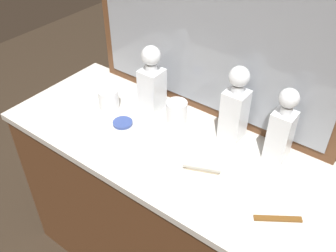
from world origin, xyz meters
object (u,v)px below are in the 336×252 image
at_px(crystal_decanter_far_right, 235,110).
at_px(crystal_decanter_front, 152,84).
at_px(silver_brush_front, 203,164).
at_px(crystal_tumbler_far_left, 109,100).
at_px(porcelain_dish, 123,123).
at_px(tortoiseshell_comb, 278,219).
at_px(crystal_decanter_rear, 281,132).
at_px(crystal_tumbler_left, 177,113).

relative_size(crystal_decanter_far_right, crystal_decanter_front, 1.06).
bearing_deg(silver_brush_front, crystal_decanter_far_right, 90.88).
bearing_deg(crystal_tumbler_far_left, crystal_decanter_far_right, 15.45).
xyz_separation_m(crystal_decanter_front, silver_brush_front, (0.37, -0.18, -0.10)).
bearing_deg(porcelain_dish, tortoiseshell_comb, -5.59).
height_order(crystal_decanter_front, crystal_tumbler_far_left, crystal_decanter_front).
bearing_deg(crystal_decanter_front, porcelain_dish, -98.13).
bearing_deg(crystal_decanter_front, crystal_tumbler_far_left, -143.84).
distance_m(silver_brush_front, porcelain_dish, 0.40).
xyz_separation_m(crystal_decanter_rear, silver_brush_front, (-0.18, -0.21, -0.10)).
height_order(crystal_decanter_rear, crystal_tumbler_left, crystal_decanter_rear).
bearing_deg(silver_brush_front, crystal_tumbler_far_left, 172.50).
distance_m(crystal_tumbler_left, silver_brush_front, 0.28).
height_order(crystal_decanter_rear, crystal_decanter_far_right, crystal_decanter_far_right).
xyz_separation_m(crystal_tumbler_far_left, silver_brush_front, (0.52, -0.07, -0.03)).
bearing_deg(crystal_decanter_front, tortoiseshell_comb, -19.00).
bearing_deg(crystal_tumbler_left, silver_brush_front, -34.65).
relative_size(crystal_decanter_rear, crystal_decanter_front, 1.01).
xyz_separation_m(crystal_decanter_rear, crystal_tumbler_left, (-0.42, -0.05, -0.07)).
distance_m(crystal_decanter_rear, crystal_tumbler_far_left, 0.73).
xyz_separation_m(crystal_decanter_far_right, porcelain_dish, (-0.39, -0.20, -0.12)).
xyz_separation_m(crystal_decanter_rear, crystal_decanter_far_right, (-0.19, 0.01, 0.01)).
bearing_deg(crystal_tumbler_left, tortoiseshell_comb, -21.70).
xyz_separation_m(crystal_decanter_front, porcelain_dish, (-0.02, -0.17, -0.11)).
distance_m(crystal_decanter_rear, crystal_tumbler_left, 0.42).
height_order(porcelain_dish, tortoiseshell_comb, porcelain_dish).
bearing_deg(tortoiseshell_comb, silver_brush_front, 169.78).
relative_size(porcelain_dish, tortoiseshell_comb, 0.61).
relative_size(crystal_decanter_far_right, crystal_tumbler_left, 3.21).
bearing_deg(crystal_tumbler_left, crystal_decanter_rear, 6.59).
distance_m(crystal_decanter_far_right, crystal_decanter_front, 0.37).
distance_m(crystal_decanter_rear, crystal_decanter_far_right, 0.19).
distance_m(crystal_decanter_front, tortoiseshell_comb, 0.73).
bearing_deg(crystal_decanter_rear, porcelain_dish, -161.58).
bearing_deg(crystal_decanter_far_right, porcelain_dish, -153.11).
bearing_deg(crystal_tumbler_left, crystal_tumbler_far_left, -162.97).
xyz_separation_m(crystal_decanter_rear, porcelain_dish, (-0.58, -0.19, -0.11)).
height_order(silver_brush_front, porcelain_dish, silver_brush_front).
distance_m(crystal_decanter_rear, porcelain_dish, 0.62).
height_order(crystal_decanter_far_right, silver_brush_front, crystal_decanter_far_right).
bearing_deg(crystal_tumbler_left, crystal_decanter_far_right, 13.36).
bearing_deg(tortoiseshell_comb, crystal_decanter_rear, 115.51).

